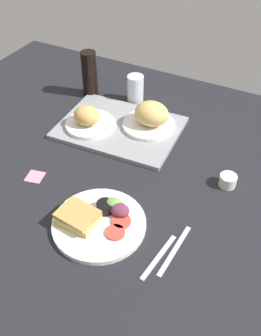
# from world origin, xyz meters

# --- Properties ---
(ground_plane) EXTENTS (1.90, 1.50, 0.03)m
(ground_plane) POSITION_xyz_m (0.00, 0.00, -0.01)
(ground_plane) COLOR black
(serving_tray) EXTENTS (0.47, 0.36, 0.02)m
(serving_tray) POSITION_xyz_m (-0.14, 0.25, 0.01)
(serving_tray) COLOR gray
(serving_tray) RESTS_ON ground_plane
(bread_plate_near) EXTENTS (0.19, 0.19, 0.08)m
(bread_plate_near) POSITION_xyz_m (-0.25, 0.19, 0.05)
(bread_plate_near) COLOR white
(bread_plate_near) RESTS_ON serving_tray
(bread_plate_far) EXTENTS (0.20, 0.20, 0.10)m
(bread_plate_far) POSITION_xyz_m (-0.04, 0.30, 0.06)
(bread_plate_far) COLOR white
(bread_plate_far) RESTS_ON serving_tray
(plate_with_salad) EXTENTS (0.28, 0.28, 0.05)m
(plate_with_salad) POSITION_xyz_m (0.03, -0.19, 0.02)
(plate_with_salad) COLOR white
(plate_with_salad) RESTS_ON ground_plane
(drinking_glass) EXTENTS (0.07, 0.07, 0.12)m
(drinking_glass) POSITION_xyz_m (-0.18, 0.45, 0.06)
(drinking_glass) COLOR silver
(drinking_glass) RESTS_ON ground_plane
(soda_bottle) EXTENTS (0.06, 0.06, 0.20)m
(soda_bottle) POSITION_xyz_m (-0.37, 0.42, 0.10)
(soda_bottle) COLOR black
(soda_bottle) RESTS_ON ground_plane
(espresso_cup) EXTENTS (0.06, 0.06, 0.04)m
(espresso_cup) POSITION_xyz_m (0.32, 0.14, 0.02)
(espresso_cup) COLOR silver
(espresso_cup) RESTS_ON ground_plane
(fork) EXTENTS (0.03, 0.17, 0.01)m
(fork) POSITION_xyz_m (0.24, -0.22, 0.00)
(fork) COLOR #B7B7BC
(fork) RESTS_ON ground_plane
(knife) EXTENTS (0.03, 0.19, 0.01)m
(knife) POSITION_xyz_m (0.27, -0.18, 0.00)
(knife) COLOR #B7B7BC
(knife) RESTS_ON ground_plane
(sticky_note) EXTENTS (0.07, 0.07, 0.00)m
(sticky_note) POSITION_xyz_m (-0.26, -0.12, 0.00)
(sticky_note) COLOR pink
(sticky_note) RESTS_ON ground_plane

